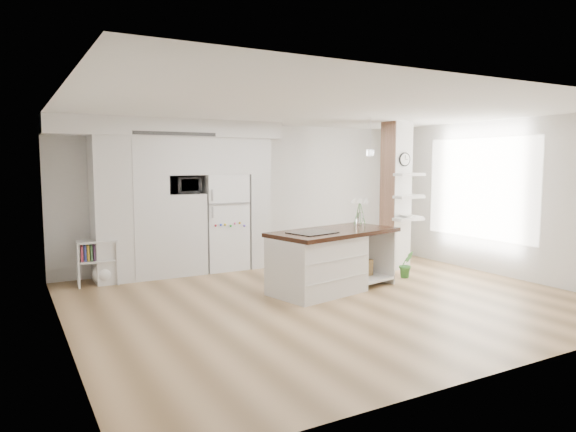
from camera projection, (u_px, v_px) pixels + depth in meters
name	position (u px, v px, depth m)	size (l,w,h in m)	color
floor	(327.00, 298.00, 7.45)	(7.00, 6.00, 0.01)	tan
room	(328.00, 170.00, 7.25)	(7.04, 6.04, 2.72)	white
cabinet_wall	(173.00, 189.00, 8.91)	(4.00, 0.71, 2.70)	silver
refrigerator	(223.00, 222.00, 9.43)	(0.78, 0.69, 1.75)	white
column	(402.00, 196.00, 9.44)	(0.69, 0.90, 2.70)	silver
window	(480.00, 188.00, 9.23)	(2.40, 2.40, 0.00)	white
pendant_light	(412.00, 153.00, 8.18)	(0.12, 0.12, 0.10)	white
kitchen_island	(323.00, 261.00, 7.78)	(2.23, 1.40, 1.50)	silver
bookshelf	(99.00, 265.00, 8.26)	(0.63, 0.39, 0.72)	silver
floor_plant_a	(406.00, 264.00, 8.77)	(0.25, 0.21, 0.46)	#32752E
floor_plant_b	(388.00, 243.00, 10.81)	(0.30, 0.30, 0.53)	#32752E
microwave	(184.00, 185.00, 8.95)	(0.54, 0.37, 0.30)	#2D2D2D
shelf_plant	(406.00, 186.00, 9.69)	(0.27, 0.23, 0.30)	#32752E
decor_bowl	(407.00, 216.00, 9.24)	(0.22, 0.22, 0.05)	white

